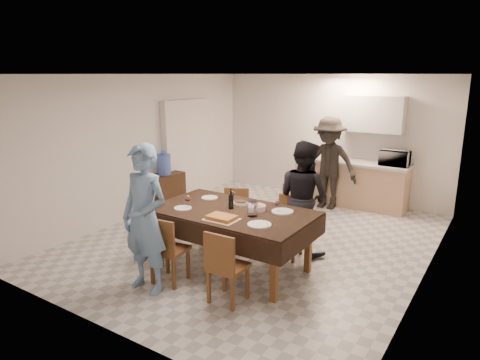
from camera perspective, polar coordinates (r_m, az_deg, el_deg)
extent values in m
cube|color=beige|center=(6.97, 2.34, -7.95)|extent=(5.00, 6.00, 0.02)
cube|color=white|center=(6.47, 2.57, 13.94)|extent=(5.00, 6.00, 0.02)
cube|color=silver|center=(9.28, 11.97, 5.60)|extent=(5.00, 0.02, 2.60)
cube|color=silver|center=(4.37, -18.05, -4.08)|extent=(5.00, 0.02, 2.60)
cube|color=silver|center=(8.14, -12.93, 4.41)|extent=(0.02, 6.00, 2.60)
cube|color=silver|center=(5.78, 24.30, -0.32)|extent=(0.02, 6.00, 2.60)
cube|color=beige|center=(8.99, -7.01, 3.93)|extent=(0.15, 1.40, 2.10)
cube|color=tan|center=(8.95, 14.52, -0.53)|extent=(2.20, 0.60, 0.86)
cube|color=#B4B3AE|center=(8.85, 14.70, 2.32)|extent=(2.24, 0.64, 0.05)
cube|color=silver|center=(8.76, 17.27, 8.43)|extent=(1.20, 0.34, 0.70)
cube|color=black|center=(5.72, -1.07, -4.27)|extent=(2.15, 1.26, 0.04)
cube|color=brown|center=(5.86, -1.05, -8.15)|extent=(0.08, 0.08, 0.79)
cube|color=brown|center=(5.57, -9.34, -9.17)|extent=(0.45, 0.45, 0.05)
cube|color=brown|center=(5.35, -10.77, -7.41)|extent=(0.41, 0.09, 0.43)
cube|color=brown|center=(5.05, -1.59, -11.49)|extent=(0.41, 0.41, 0.05)
cube|color=brown|center=(4.81, -2.86, -9.69)|extent=(0.40, 0.05, 0.43)
cube|color=brown|center=(6.67, -0.65, -5.14)|extent=(0.52, 0.52, 0.05)
cube|color=brown|center=(6.46, -1.52, -3.63)|extent=(0.37, 0.21, 0.42)
cube|color=brown|center=(6.24, 6.29, -6.47)|extent=(0.44, 0.44, 0.05)
cube|color=brown|center=(6.01, 5.56, -4.85)|extent=(0.40, 0.08, 0.43)
cube|color=black|center=(8.41, -9.95, -1.67)|extent=(0.39, 0.79, 0.73)
cylinder|color=#4D72D5|center=(8.28, -10.11, 2.08)|extent=(0.26, 0.26, 0.40)
cylinder|color=white|center=(5.46, 1.68, -3.85)|extent=(0.13, 0.13, 0.19)
cube|color=#B47A34|center=(5.35, -2.47, -5.03)|extent=(0.41, 0.31, 0.05)
cylinder|color=white|center=(5.69, 2.45, -3.73)|extent=(0.20, 0.20, 0.08)
cylinder|color=white|center=(5.96, 0.04, -3.12)|extent=(0.20, 0.20, 0.03)
cylinder|color=white|center=(5.83, -7.63, -3.73)|extent=(0.24, 0.24, 0.01)
cylinder|color=white|center=(5.17, 2.60, -5.95)|extent=(0.29, 0.29, 0.02)
cylinder|color=white|center=(6.28, -4.08, -2.35)|extent=(0.24, 0.24, 0.01)
cylinder|color=white|center=(5.67, 5.69, -4.19)|extent=(0.29, 0.29, 0.02)
imported|color=silver|center=(8.60, 19.95, 2.77)|extent=(0.52, 0.35, 0.29)
imported|color=#638AB1|center=(5.26, -12.56, -5.12)|extent=(0.67, 0.44, 1.83)
imported|color=black|center=(6.33, 8.42, -2.32)|extent=(0.96, 0.83, 1.69)
imported|color=black|center=(8.53, 11.71, 2.21)|extent=(1.17, 0.67, 1.81)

